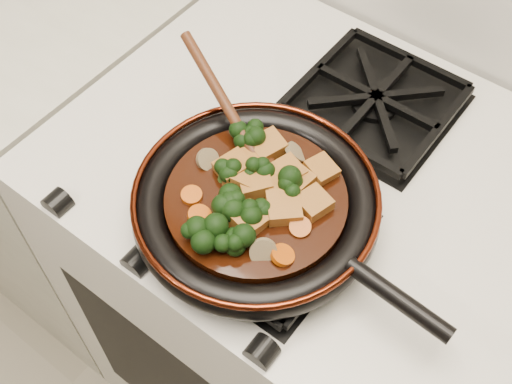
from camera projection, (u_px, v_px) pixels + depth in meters
The scene contains 35 objects.
stove at pixel (304, 301), 1.29m from camera, with size 0.76×0.60×0.90m, color beige.
burner_grate_front at pixel (265, 225), 0.85m from camera, with size 0.23×0.23×0.03m, color black, non-canonical shape.
burner_grate_back at pixel (375, 101), 0.98m from camera, with size 0.23×0.23×0.03m, color black, non-canonical shape.
skillet at pixel (257, 205), 0.83m from camera, with size 0.45×0.32×0.05m.
braising_sauce at pixel (256, 201), 0.83m from camera, with size 0.24×0.24×0.02m, color black.
tofu_cube_0 at pixel (278, 184), 0.82m from camera, with size 0.04×0.04×0.02m, color #945B22.
tofu_cube_1 at pixel (234, 168), 0.83m from camera, with size 0.04×0.04×0.02m, color #945B22.
tofu_cube_2 at pixel (297, 180), 0.82m from camera, with size 0.04×0.04×0.02m, color #945B22.
tofu_cube_3 at pixel (251, 161), 0.84m from camera, with size 0.04×0.04×0.02m, color #945B22.
tofu_cube_4 at pixel (268, 147), 0.85m from camera, with size 0.04×0.04×0.02m, color #945B22.
tofu_cube_5 at pixel (284, 208), 0.80m from camera, with size 0.04×0.04×0.02m, color #945B22.
tofu_cube_6 at pixel (314, 203), 0.80m from camera, with size 0.04×0.04×0.02m, color #945B22.
tofu_cube_7 at pixel (321, 170), 0.83m from camera, with size 0.03×0.04×0.02m, color #945B22.
tofu_cube_8 at pixel (256, 184), 0.82m from camera, with size 0.04×0.03×0.02m, color #945B22.
tofu_cube_9 at pixel (249, 221), 0.79m from camera, with size 0.04×0.04×0.02m, color #945B22.
tofu_cube_10 at pixel (243, 176), 0.83m from camera, with size 0.04×0.04×0.02m, color #945B22.
tofu_cube_11 at pixel (288, 173), 0.83m from camera, with size 0.04×0.04×0.02m, color #945B22.
broccoli_floret_0 at pixel (234, 205), 0.80m from camera, with size 0.06×0.06×0.05m, color black, non-canonical shape.
broccoli_floret_1 at pixel (205, 233), 0.77m from camera, with size 0.06×0.06×0.05m, color black, non-canonical shape.
broccoli_floret_2 at pixel (260, 169), 0.83m from camera, with size 0.06×0.06×0.05m, color black, non-canonical shape.
broccoli_floret_3 at pixel (232, 243), 0.77m from camera, with size 0.06×0.06×0.05m, color black, non-canonical shape.
broccoli_floret_4 at pixel (222, 174), 0.82m from camera, with size 0.05×0.05×0.06m, color black, non-canonical shape.
broccoli_floret_5 at pixel (248, 138), 0.86m from camera, with size 0.06×0.06×0.05m, color black, non-canonical shape.
broccoli_floret_6 at pixel (250, 214), 0.79m from camera, with size 0.06×0.06×0.05m, color black, non-canonical shape.
broccoli_floret_7 at pixel (291, 187), 0.81m from camera, with size 0.06×0.06×0.06m, color black, non-canonical shape.
carrot_coin_0 at pixel (300, 227), 0.79m from camera, with size 0.03×0.03×0.01m, color #AE4204.
carrot_coin_1 at pixel (283, 255), 0.76m from camera, with size 0.03×0.03×0.01m, color #AE4204.
carrot_coin_2 at pixel (192, 195), 0.81m from camera, with size 0.03×0.03×0.01m, color #AE4204.
carrot_coin_3 at pixel (294, 197), 0.81m from camera, with size 0.03×0.03×0.01m, color #AE4204.
carrot_coin_4 at pixel (202, 232), 0.78m from camera, with size 0.03×0.03×0.01m, color #AE4204.
carrot_coin_5 at pixel (200, 216), 0.80m from camera, with size 0.03×0.03×0.01m, color #AE4204.
mushroom_slice_0 at pixel (263, 252), 0.76m from camera, with size 0.03×0.03×0.01m, color olive.
mushroom_slice_1 at pixel (208, 159), 0.84m from camera, with size 0.03×0.03×0.01m, color olive.
mushroom_slice_2 at pixel (295, 153), 0.85m from camera, with size 0.03×0.03×0.01m, color olive.
wooden_spoon at pixel (239, 128), 0.85m from camera, with size 0.14×0.07×0.21m.
Camera 1 is at (0.27, 1.18, 1.63)m, focal length 45.00 mm.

